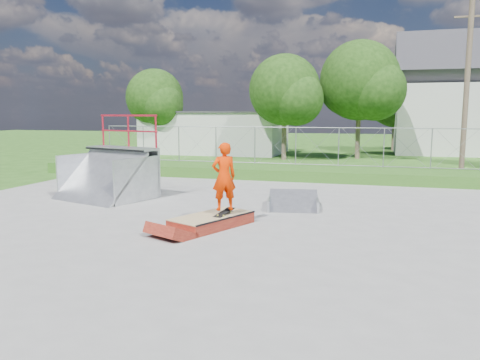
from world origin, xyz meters
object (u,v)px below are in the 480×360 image
Objects in this scene: quarter_pipe at (104,158)px; skater at (224,179)px; flat_bank_ramp at (293,202)px; grind_box at (212,222)px.

quarter_pipe reaches higher than skater.
flat_bank_ramp is at bearing 17.48° from quarter_pipe.
grind_box is at bearing -128.13° from flat_bank_ramp.
grind_box is 5.81m from quarter_pipe.
skater is at bearing -125.31° from flat_bank_ramp.
skater reaches higher than flat_bank_ramp.
skater is (5.17, -2.66, -0.19)m from quarter_pipe.
skater is at bearing -10.55° from quarter_pipe.
skater is (0.27, 0.19, 1.08)m from grind_box.
flat_bank_ramp is 0.92× the size of skater.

